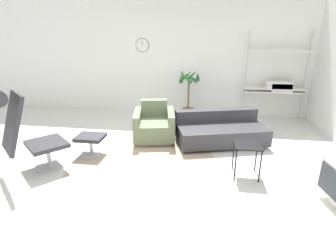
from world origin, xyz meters
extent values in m
plane|color=silver|center=(0.00, 0.00, 0.00)|extent=(12.00, 12.00, 0.00)
cube|color=white|center=(0.00, 2.71, 1.40)|extent=(12.00, 0.06, 2.80)
cylinder|color=black|center=(-0.72, 2.67, 1.68)|extent=(0.33, 0.01, 0.33)
cylinder|color=white|center=(-0.72, 2.67, 1.68)|extent=(0.31, 0.02, 0.31)
cube|color=black|center=(-0.72, 2.65, 1.73)|extent=(0.01, 0.01, 0.09)
cylinder|color=tan|center=(0.02, -0.39, 0.00)|extent=(2.40, 2.40, 0.01)
cylinder|color=#BCBCC1|center=(-1.44, -0.59, 0.01)|extent=(0.62, 0.62, 0.02)
cylinder|color=#BCBCC1|center=(-1.44, -0.59, 0.18)|extent=(0.06, 0.06, 0.32)
cube|color=#2D2D33|center=(-1.44, -0.59, 0.38)|extent=(0.78, 0.77, 0.06)
cube|color=#2D2D33|center=(-1.69, -0.88, 0.80)|extent=(0.64, 0.61, 0.80)
cylinder|color=#BCBCC1|center=(-0.99, -0.07, 0.01)|extent=(0.36, 0.36, 0.02)
cylinder|color=#BCBCC1|center=(-0.99, -0.07, 0.15)|extent=(0.05, 0.05, 0.26)
cube|color=#2D2D33|center=(-0.99, -0.07, 0.31)|extent=(0.45, 0.38, 0.06)
cube|color=silver|center=(-0.06, 0.77, 0.03)|extent=(0.74, 0.80, 0.06)
cube|color=#667556|center=(-0.06, 0.77, 0.22)|extent=(0.66, 0.93, 0.31)
cube|color=#667556|center=(-0.12, 1.10, 0.54)|extent=(0.54, 0.27, 0.33)
cube|color=#667556|center=(0.25, 0.83, 0.31)|extent=(0.27, 0.86, 0.50)
cube|color=#667556|center=(-0.37, 0.71, 0.31)|extent=(0.27, 0.86, 0.50)
cube|color=black|center=(1.20, 0.74, 0.03)|extent=(1.58, 1.07, 0.05)
cube|color=#333338|center=(1.20, 0.74, 0.20)|extent=(1.77, 1.24, 0.30)
cube|color=#333338|center=(1.12, 1.04, 0.46)|extent=(1.59, 0.63, 0.22)
cube|color=black|center=(1.51, -0.42, 0.48)|extent=(0.37, 0.37, 0.02)
cylinder|color=black|center=(1.35, -0.58, 0.24)|extent=(0.02, 0.02, 0.47)
cylinder|color=black|center=(1.68, -0.58, 0.24)|extent=(0.02, 0.02, 0.47)
cylinder|color=black|center=(1.35, -0.25, 0.24)|extent=(0.02, 0.02, 0.47)
cylinder|color=black|center=(1.68, -0.25, 0.24)|extent=(0.02, 0.02, 0.47)
cube|color=#282D33|center=(2.38, -1.02, 0.32)|extent=(0.08, 0.44, 0.34)
cylinder|color=brown|center=(0.48, 2.28, 0.11)|extent=(0.29, 0.29, 0.22)
cylinder|color=#382819|center=(0.48, 2.28, 0.21)|extent=(0.27, 0.27, 0.02)
cylinder|color=brown|center=(0.48, 2.28, 0.56)|extent=(0.04, 0.04, 0.67)
cone|color=#2D6B33|center=(0.69, 2.29, 1.01)|extent=(0.12, 0.47, 0.31)
cone|color=#2D6B33|center=(0.54, 2.38, 1.01)|extent=(0.32, 0.25, 0.30)
cone|color=#2D6B33|center=(0.40, 2.41, 1.00)|extent=(0.35, 0.26, 0.29)
cone|color=#2D6B33|center=(0.31, 2.28, 1.00)|extent=(0.11, 0.39, 0.30)
cone|color=#2D6B33|center=(0.40, 2.14, 1.02)|extent=(0.38, 0.27, 0.32)
cone|color=#2D6B33|center=(0.55, 2.17, 0.99)|extent=(0.33, 0.25, 0.27)
cylinder|color=#BCBCC1|center=(1.80, 2.55, 1.01)|extent=(0.03, 0.03, 2.02)
cylinder|color=#BCBCC1|center=(3.13, 2.55, 1.01)|extent=(0.03, 0.03, 2.02)
cube|color=white|center=(2.47, 2.43, 0.67)|extent=(1.39, 0.28, 0.02)
cube|color=white|center=(2.47, 2.43, 0.74)|extent=(1.39, 0.28, 0.02)
cube|color=white|center=(2.47, 2.43, 1.58)|extent=(1.39, 0.28, 0.02)
cube|color=beige|center=(2.61, 2.42, 0.78)|extent=(0.47, 0.24, 0.19)
cube|color=silver|center=(2.55, 2.42, 0.84)|extent=(0.56, 0.24, 0.17)
camera|label=1|loc=(0.90, -3.90, 1.95)|focal=28.00mm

